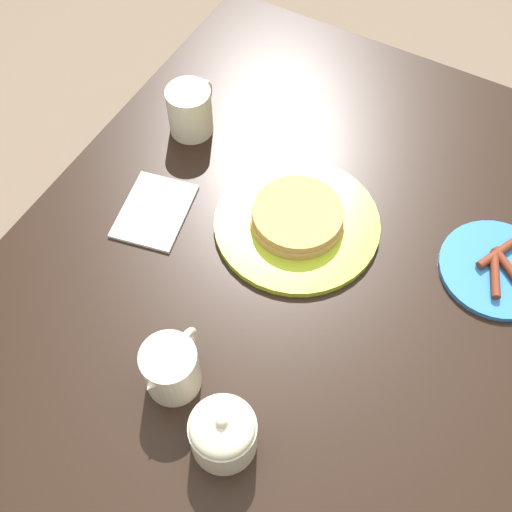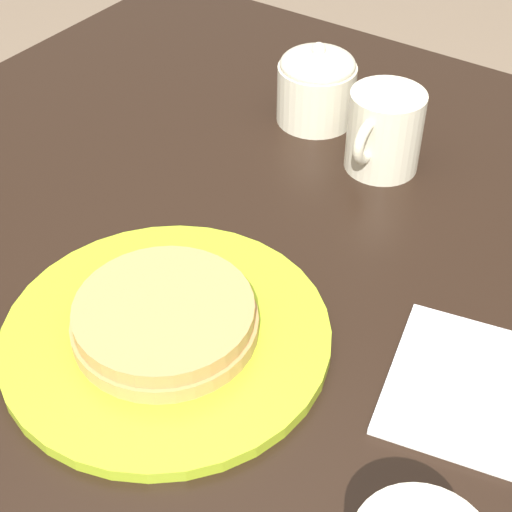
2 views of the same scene
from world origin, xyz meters
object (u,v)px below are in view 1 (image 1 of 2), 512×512
Objects in this scene: creamer_pitcher at (171,369)px; napkin at (155,211)px; side_plate_bacon at (497,268)px; coffee_mug at (191,109)px; pancake_plate at (297,220)px; sugar_bowl at (223,432)px.

napkin is (0.24, 0.20, -0.04)m from creamer_pitcher.
coffee_mug is at bearing 87.30° from side_plate_bacon.
pancake_plate is at bearing -111.02° from coffee_mug.
side_plate_bacon is 1.13× the size of napkin.
sugar_bowl is at bearing -132.76° from napkin.
pancake_plate is at bearing 103.38° from side_plate_bacon.
coffee_mug reaches higher than napkin.
sugar_bowl reaches higher than pancake_plate.
coffee_mug is at bearing 68.98° from pancake_plate.
coffee_mug is 0.94× the size of creamer_pitcher.
sugar_bowl is (-0.04, -0.11, -0.00)m from creamer_pitcher.
coffee_mug is at bearing 13.50° from napkin.
pancake_plate is 2.84× the size of sugar_bowl.
creamer_pitcher is at bearing -140.90° from napkin.
creamer_pitcher is (-0.41, 0.35, 0.04)m from side_plate_bacon.
creamer_pitcher reaches higher than coffee_mug.
pancake_plate is 2.45× the size of coffee_mug.
sugar_bowl is (-0.45, 0.24, 0.04)m from side_plate_bacon.
side_plate_bacon is 1.54× the size of creamer_pitcher.
coffee_mug is 0.21m from napkin.
side_plate_bacon is 0.57m from napkin.
creamer_pitcher is 1.23× the size of sugar_bowl.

